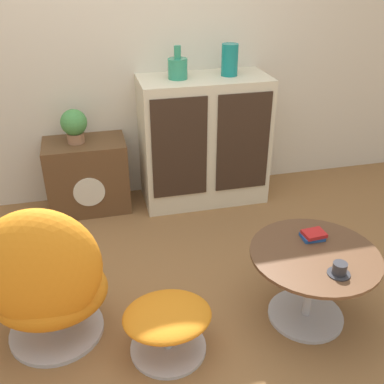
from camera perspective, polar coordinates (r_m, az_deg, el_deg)
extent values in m
plane|color=olive|center=(2.53, -2.69, -16.09)|extent=(12.00, 12.00, 0.00)
cube|color=beige|center=(3.39, -8.78, 20.16)|extent=(6.40, 0.06, 2.60)
cube|color=beige|center=(3.45, 1.47, 6.56)|extent=(0.94, 0.45, 0.97)
cube|color=#332319|center=(3.17, -1.57, 5.47)|extent=(0.40, 0.01, 0.74)
cube|color=#332319|center=(3.30, 6.52, 6.20)|extent=(0.40, 0.01, 0.74)
cube|color=brown|center=(3.47, -13.12, 2.06)|extent=(0.59, 0.37, 0.54)
cylinder|color=beige|center=(3.32, -12.92, -0.03)|extent=(0.23, 0.01, 0.23)
cylinder|color=#B7B7BC|center=(2.57, -16.72, -16.38)|extent=(0.48, 0.48, 0.02)
cylinder|color=#B7B7BC|center=(2.52, -16.94, -15.28)|extent=(0.06, 0.06, 0.11)
ellipsoid|color=orange|center=(2.40, -17.59, -11.95)|extent=(0.62, 0.54, 0.27)
ellipsoid|color=orange|center=(2.18, -18.87, -9.18)|extent=(0.61, 0.42, 0.61)
cylinder|color=#B7B7BC|center=(2.39, -3.02, -19.09)|extent=(0.38, 0.38, 0.02)
cylinder|color=#B7B7BC|center=(2.33, -3.08, -17.62)|extent=(0.04, 0.04, 0.16)
ellipsoid|color=orange|center=(2.24, -3.17, -15.44)|extent=(0.43, 0.37, 0.09)
cylinder|color=#B7B7BC|center=(2.62, 14.18, -14.88)|extent=(0.41, 0.41, 0.02)
cylinder|color=#B7B7BC|center=(2.49, 14.74, -11.44)|extent=(0.04, 0.04, 0.39)
cylinder|color=brown|center=(2.37, 15.35, -7.66)|extent=(0.66, 0.66, 0.02)
cylinder|color=#2D8E6B|center=(3.24, -1.83, 15.39)|extent=(0.14, 0.14, 0.14)
cylinder|color=#2D8E6B|center=(3.22, -1.87, 17.35)|extent=(0.05, 0.05, 0.09)
cylinder|color=#147A75|center=(3.33, 4.81, 16.38)|extent=(0.12, 0.12, 0.22)
cylinder|color=#996B4C|center=(3.35, -14.54, 6.69)|extent=(0.12, 0.12, 0.07)
sphere|color=#478E47|center=(3.31, -14.78, 8.55)|extent=(0.19, 0.19, 0.19)
cylinder|color=#2D2D33|center=(2.26, 18.12, -9.83)|extent=(0.11, 0.11, 0.01)
cylinder|color=#2D2D33|center=(2.24, 18.23, -9.24)|extent=(0.07, 0.07, 0.06)
cube|color=#1E478C|center=(2.47, 15.03, -5.51)|extent=(0.12, 0.09, 0.02)
cube|color=red|center=(2.46, 15.24, -5.13)|extent=(0.12, 0.10, 0.02)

